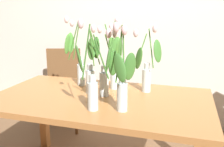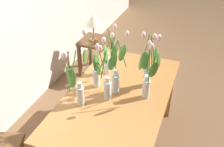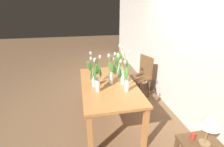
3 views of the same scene
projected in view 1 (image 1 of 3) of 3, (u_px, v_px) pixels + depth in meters
The scene contains 10 objects.
room_wall_rear at pixel (137, 12), 2.94m from camera, with size 9.00×0.10×2.70m, color silver.
dining_table at pixel (100, 109), 1.85m from camera, with size 1.60×0.90×0.74m.
tulip_vase_0 at pixel (108, 73), 1.81m from camera, with size 0.18×0.19×0.57m.
tulip_vase_1 at pixel (114, 66), 1.99m from camera, with size 0.18×0.23×0.58m.
tulip_vase_2 at pixel (93, 82), 1.54m from camera, with size 0.21×0.20×0.57m.
tulip_vase_3 at pixel (77, 62), 2.11m from camera, with size 0.18×0.12×0.58m.
tulip_vase_4 at pixel (147, 70), 1.89m from camera, with size 0.22×0.17×0.52m.
tulip_vase_5 at pixel (92, 69), 1.90m from camera, with size 0.12×0.17×0.52m.
tulip_vase_6 at pixel (122, 80), 1.52m from camera, with size 0.21×0.21×0.57m.
dining_chair at pixel (63, 84), 2.95m from camera, with size 0.51×0.51×0.93m.
Camera 1 is at (0.59, -1.64, 1.34)m, focal length 39.90 mm.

